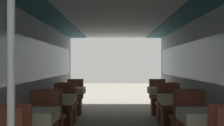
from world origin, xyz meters
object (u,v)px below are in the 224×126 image
(dining_table_left_2, at_px, (58,101))
(dining_table_left_3, at_px, (71,92))
(chair_left_near_3, at_px, (68,110))
(chair_right_far_3, at_px, (158,103))
(chair_left_far_3, at_px, (75,103))
(dining_table_right_3, at_px, (162,92))
(dining_table_right_1, at_px, (207,119))
(support_pole_left_0, at_px, (11,101))
(chair_right_far_2, at_px, (171,115))
(dining_table_left_1, at_px, (31,119))
(dining_table_right_2, at_px, (177,101))
(chair_left_far_2, at_px, (63,115))
(chair_right_near_3, at_px, (166,110))

(dining_table_left_2, xyz_separation_m, dining_table_left_3, (0.00, 1.84, 0.00))
(chair_left_near_3, relative_size, chair_right_far_3, 1.00)
(chair_left_far_3, bearing_deg, dining_table_right_3, 164.58)
(dining_table_left_3, height_order, chair_left_far_3, chair_left_far_3)
(chair_left_near_3, bearing_deg, dining_table_right_1, -54.53)
(dining_table_left_2, distance_m, chair_left_near_3, 1.28)
(support_pole_left_0, relative_size, chair_right_far_2, 2.33)
(chair_left_far_3, bearing_deg, dining_table_left_1, 90.00)
(dining_table_left_3, xyz_separation_m, chair_left_near_3, (0.00, -0.60, -0.35))
(chair_left_far_3, bearing_deg, chair_left_near_3, 90.00)
(chair_left_far_3, xyz_separation_m, chair_right_far_2, (2.19, -1.84, 0.00))
(dining_table_left_2, xyz_separation_m, chair_right_far_3, (2.19, 2.44, -0.35))
(support_pole_left_0, bearing_deg, dining_table_right_1, 45.23)
(dining_table_left_2, bearing_deg, chair_left_far_3, 90.00)
(chair_left_far_3, height_order, dining_table_right_2, chair_left_far_3)
(dining_table_right_1, height_order, dining_table_right_2, same)
(dining_table_left_2, distance_m, dining_table_left_3, 1.84)
(dining_table_left_2, xyz_separation_m, chair_left_near_3, (0.00, 1.24, -0.35))
(chair_left_far_2, distance_m, chair_right_far_2, 2.19)
(dining_table_left_2, bearing_deg, support_pole_left_0, -84.32)
(chair_left_far_3, xyz_separation_m, dining_table_right_2, (2.19, -2.44, 0.35))
(dining_table_right_1, height_order, chair_right_far_2, chair_right_far_2)
(chair_left_far_2, xyz_separation_m, chair_left_far_3, (0.00, 1.84, 0.00))
(dining_table_left_3, height_order, chair_right_far_2, chair_right_far_2)
(dining_table_right_2, relative_size, chair_right_far_3, 0.81)
(chair_left_near_3, xyz_separation_m, dining_table_right_3, (2.19, 0.60, 0.35))
(dining_table_right_2, bearing_deg, dining_table_left_1, -139.98)
(dining_table_left_2, bearing_deg, chair_right_far_3, 48.12)
(dining_table_right_1, xyz_separation_m, dining_table_right_3, (0.00, 3.68, 0.00))
(dining_table_left_1, bearing_deg, chair_right_far_3, 62.91)
(dining_table_right_2, height_order, chair_right_far_2, chair_right_far_2)
(dining_table_right_3, bearing_deg, dining_table_right_1, -90.00)
(dining_table_left_2, bearing_deg, chair_right_far_2, 15.42)
(chair_right_far_2, bearing_deg, dining_table_right_2, 90.00)
(support_pole_left_0, height_order, dining_table_left_1, support_pole_left_0)
(dining_table_left_1, height_order, chair_left_far_2, chair_left_far_2)
(dining_table_right_1, bearing_deg, dining_table_right_2, 90.00)
(support_pole_left_0, height_order, chair_left_far_2, support_pole_left_0)
(support_pole_left_0, height_order, chair_right_far_3, support_pole_left_0)
(chair_left_far_3, bearing_deg, dining_table_left_3, 90.00)
(dining_table_left_2, bearing_deg, dining_table_right_3, 40.02)
(dining_table_right_2, bearing_deg, dining_table_right_3, 90.00)
(chair_left_far_3, relative_size, dining_table_right_2, 1.23)
(dining_table_right_3, xyz_separation_m, chair_right_far_3, (0.00, 0.60, -0.35))
(chair_left_near_3, height_order, chair_right_near_3, same)
(dining_table_right_3, bearing_deg, dining_table_left_1, -120.77)
(chair_left_near_3, distance_m, dining_table_right_1, 3.79)
(chair_left_far_3, bearing_deg, dining_table_right_2, 131.88)
(chair_right_near_3, bearing_deg, dining_table_right_2, -90.00)
(dining_table_right_2, height_order, dining_table_right_3, same)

